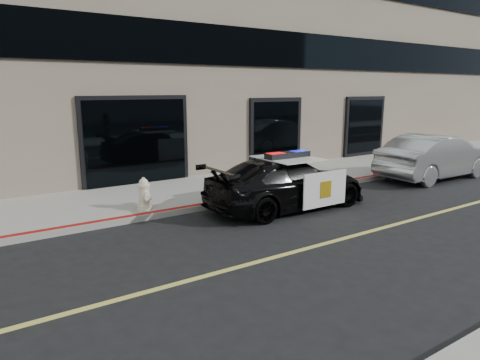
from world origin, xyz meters
TOP-DOWN VIEW (x-y plane):
  - ground at (0.00, 0.00)m, footprint 120.00×120.00m
  - sidewalk_n at (0.00, 5.25)m, footprint 60.00×3.50m
  - building_n at (0.00, 10.50)m, footprint 60.00×7.00m
  - police_car at (1.38, 2.49)m, footprint 2.11×4.57m
  - silver_sedan at (8.08, 2.55)m, footprint 1.77×4.72m
  - fire_hydrant at (-1.96, 3.96)m, footprint 0.36×0.50m

SIDE VIEW (x-z plane):
  - ground at x=0.00m, z-range 0.00..0.00m
  - sidewalk_n at x=0.00m, z-range 0.00..0.15m
  - fire_hydrant at x=-1.96m, z-range 0.12..0.92m
  - police_car at x=1.38m, z-range -0.08..1.41m
  - silver_sedan at x=8.08m, z-range 0.00..1.54m
  - building_n at x=0.00m, z-range 0.00..12.00m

